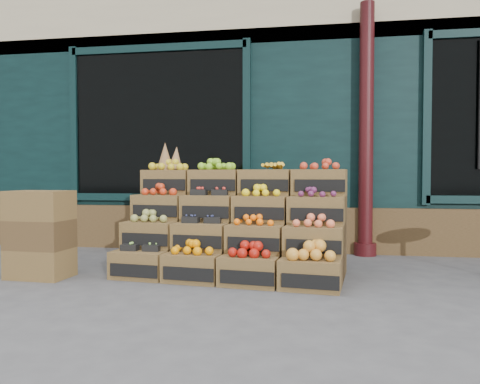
# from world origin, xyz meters

# --- Properties ---
(ground) EXTENTS (60.00, 60.00, 0.00)m
(ground) POSITION_xyz_m (0.00, 0.00, 0.00)
(ground) COLOR #49494C
(ground) RESTS_ON ground
(shop_facade) EXTENTS (12.00, 6.24, 4.80)m
(shop_facade) POSITION_xyz_m (0.00, 5.11, 2.40)
(shop_facade) COLOR black
(shop_facade) RESTS_ON ground
(crate_display) EXTENTS (2.34, 1.33, 1.40)m
(crate_display) POSITION_xyz_m (-0.25, 0.68, 0.43)
(crate_display) COLOR brown
(crate_display) RESTS_ON ground
(spare_crates) EXTENTS (0.60, 0.43, 0.87)m
(spare_crates) POSITION_xyz_m (-2.14, 0.17, 0.43)
(spare_crates) COLOR brown
(spare_crates) RESTS_ON ground
(shopkeeper) EXTENTS (0.81, 0.63, 1.95)m
(shopkeeper) POSITION_xyz_m (-1.81, 2.66, 0.97)
(shopkeeper) COLOR #1B5E34
(shopkeeper) RESTS_ON ground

